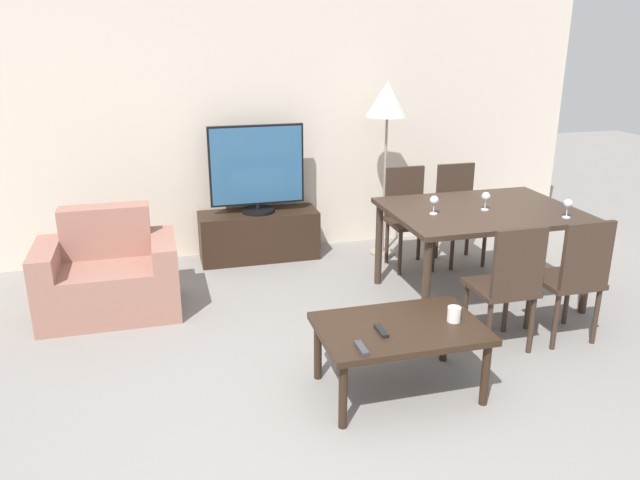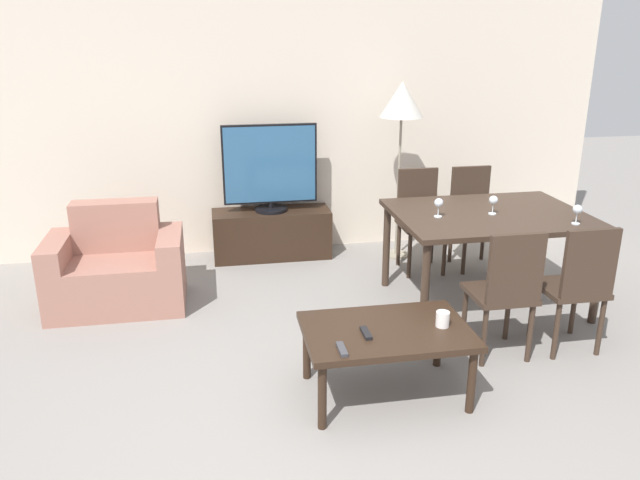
{
  "view_description": "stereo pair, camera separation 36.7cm",
  "coord_description": "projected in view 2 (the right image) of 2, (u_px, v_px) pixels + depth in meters",
  "views": [
    {
      "loc": [
        -0.8,
        -2.44,
        2.12
      ],
      "look_at": [
        0.32,
        1.71,
        0.65
      ],
      "focal_mm": 35.0,
      "sensor_mm": 36.0,
      "label": 1
    },
    {
      "loc": [
        -0.44,
        -2.52,
        2.12
      ],
      "look_at": [
        0.32,
        1.71,
        0.65
      ],
      "focal_mm": 35.0,
      "sensor_mm": 36.0,
      "label": 2
    }
  ],
  "objects": [
    {
      "name": "tv",
      "position": [
        270.0,
        168.0,
        5.81
      ],
      "size": [
        0.88,
        0.31,
        0.82
      ],
      "color": "black",
      "rests_on": "tv_stand"
    },
    {
      "name": "ground_plane",
      "position": [
        317.0,
        476.0,
        3.1
      ],
      "size": [
        18.0,
        18.0,
        0.0
      ],
      "primitive_type": "plane",
      "color": "gray"
    },
    {
      "name": "armchair",
      "position": [
        117.0,
        270.0,
        4.95
      ],
      "size": [
        1.04,
        0.67,
        0.8
      ],
      "color": "#9E6B5B",
      "rests_on": "ground_plane"
    },
    {
      "name": "dining_table",
      "position": [
        489.0,
        222.0,
        4.84
      ],
      "size": [
        1.46,
        1.1,
        0.76
      ],
      "color": "#38281E",
      "rests_on": "ground_plane"
    },
    {
      "name": "dining_chair_far_left",
      "position": [
        420.0,
        215.0,
        5.66
      ],
      "size": [
        0.4,
        0.4,
        0.91
      ],
      "color": "#38281E",
      "rests_on": "ground_plane"
    },
    {
      "name": "tv_stand",
      "position": [
        272.0,
        234.0,
        6.02
      ],
      "size": [
        1.12,
        0.39,
        0.46
      ],
      "color": "black",
      "rests_on": "ground_plane"
    },
    {
      "name": "dining_chair_far",
      "position": [
        473.0,
        212.0,
        5.74
      ],
      "size": [
        0.4,
        0.4,
        0.91
      ],
      "color": "#38281E",
      "rests_on": "ground_plane"
    },
    {
      "name": "wall_back",
      "position": [
        254.0,
        113.0,
        5.88
      ],
      "size": [
        6.9,
        0.06,
        2.7
      ],
      "color": "beige",
      "rests_on": "ground_plane"
    },
    {
      "name": "wine_glass_center",
      "position": [
        439.0,
        204.0,
        4.67
      ],
      "size": [
        0.07,
        0.07,
        0.15
      ],
      "color": "silver",
      "rests_on": "dining_table"
    },
    {
      "name": "wine_glass_right",
      "position": [
        577.0,
        211.0,
        4.5
      ],
      "size": [
        0.07,
        0.07,
        0.15
      ],
      "color": "silver",
      "rests_on": "dining_table"
    },
    {
      "name": "remote_primary",
      "position": [
        366.0,
        333.0,
        3.58
      ],
      "size": [
        0.04,
        0.15,
        0.02
      ],
      "color": "black",
      "rests_on": "coffee_table"
    },
    {
      "name": "floor_lamp",
      "position": [
        402.0,
        105.0,
        5.64
      ],
      "size": [
        0.4,
        0.4,
        1.67
      ],
      "color": "gray",
      "rests_on": "ground_plane"
    },
    {
      "name": "cup_white_near",
      "position": [
        443.0,
        319.0,
        3.67
      ],
      "size": [
        0.08,
        0.08,
        0.09
      ],
      "color": "white",
      "rests_on": "coffee_table"
    },
    {
      "name": "wine_glass_left",
      "position": [
        493.0,
        201.0,
        4.74
      ],
      "size": [
        0.07,
        0.07,
        0.15
      ],
      "color": "silver",
      "rests_on": "dining_table"
    },
    {
      "name": "dining_chair_near_right",
      "position": [
        578.0,
        283.0,
        4.15
      ],
      "size": [
        0.4,
        0.4,
        0.91
      ],
      "color": "#38281E",
      "rests_on": "ground_plane"
    },
    {
      "name": "dining_chair_near",
      "position": [
        506.0,
        288.0,
        4.06
      ],
      "size": [
        0.4,
        0.4,
        0.91
      ],
      "color": "#38281E",
      "rests_on": "ground_plane"
    },
    {
      "name": "coffee_table",
      "position": [
        386.0,
        336.0,
        3.68
      ],
      "size": [
        0.98,
        0.65,
        0.44
      ],
      "color": "black",
      "rests_on": "ground_plane"
    },
    {
      "name": "remote_secondary",
      "position": [
        342.0,
        349.0,
        3.4
      ],
      "size": [
        0.04,
        0.15,
        0.02
      ],
      "color": "#38383D",
      "rests_on": "coffee_table"
    }
  ]
}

